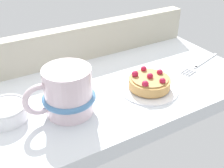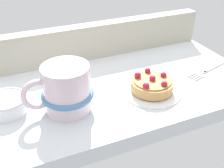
{
  "view_description": "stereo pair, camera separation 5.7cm",
  "coord_description": "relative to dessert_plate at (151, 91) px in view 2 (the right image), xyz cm",
  "views": [
    {
      "loc": [
        -26.58,
        -47.33,
        33.88
      ],
      "look_at": [
        -2.44,
        -5.7,
        3.98
      ],
      "focal_mm": 43.71,
      "sensor_mm": 36.0,
      "label": 1
    },
    {
      "loc": [
        -21.53,
        -49.88,
        33.88
      ],
      "look_at": [
        -2.44,
        -5.7,
        3.98
      ],
      "focal_mm": 43.71,
      "sensor_mm": 36.0,
      "label": 2
    }
  ],
  "objects": [
    {
      "name": "dessert_fork",
      "position": [
        19.4,
        3.0,
        -0.03
      ],
      "size": [
        16.45,
        5.87,
        0.6
      ],
      "color": "#B7B7BC",
      "rests_on": "ground_plane"
    },
    {
      "name": "sugar_bowl",
      "position": [
        -30.18,
        5.21,
        1.49
      ],
      "size": [
        8.13,
        8.13,
        3.39
      ],
      "color": "white",
      "rests_on": "ground_plane"
    },
    {
      "name": "ground_plane",
      "position": [
        -6.92,
        6.37,
        -2.11
      ],
      "size": [
        68.48,
        35.4,
        3.56
      ],
      "primitive_type": "cube",
      "color": "silver"
    },
    {
      "name": "raspberry_tart",
      "position": [
        -0.02,
        0.02,
        1.67
      ],
      "size": [
        9.36,
        9.36,
        3.61
      ],
      "color": "tan",
      "rests_on": "dessert_plate"
    },
    {
      "name": "dessert_plate",
      "position": [
        0.0,
        0.0,
        0.0
      ],
      "size": [
        13.36,
        13.36,
        0.71
      ],
      "color": "white",
      "rests_on": "ground_plane"
    },
    {
      "name": "coffee_mug",
      "position": [
        -18.99,
        1.35,
        4.39
      ],
      "size": [
        14.22,
        10.56,
        9.8
      ],
      "color": "silver",
      "rests_on": "ground_plane"
    },
    {
      "name": "window_rail_back",
      "position": [
        -6.92,
        22.24,
        4.34
      ],
      "size": [
        67.11,
        3.65,
        9.35
      ],
      "primitive_type": "cube",
      "color": "#B2AD99",
      "rests_on": "ground_plane"
    }
  ]
}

